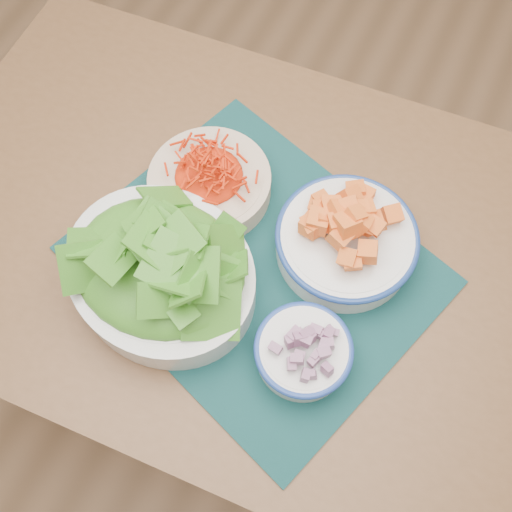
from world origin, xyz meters
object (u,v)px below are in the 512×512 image
Objects in this scene: table at (239,264)px; placemat at (256,265)px; squash_bowl at (347,237)px; carrot_bowl at (210,180)px; lettuce_bowl at (159,265)px; onion_bowl at (303,350)px.

placemat is (0.05, -0.04, 0.12)m from table.
placemat is 0.14m from squash_bowl.
carrot_bowl is (-0.12, 0.08, 0.04)m from placemat.
carrot_bowl is at bearing 163.79° from placemat.
table is 0.17m from carrot_bowl.
squash_bowl reaches higher than carrot_bowl.
lettuce_bowl reaches higher than onion_bowl.
table is at bearing -165.02° from squash_bowl.
table is 6.87× the size of onion_bowl.
squash_bowl is at bearing -1.44° from carrot_bowl.
table is 4.65× the size of squash_bowl.
carrot_bowl is 0.17m from lettuce_bowl.
table is 2.25× the size of placemat.
carrot_bowl is at bearing 178.56° from squash_bowl.
squash_bowl reaches higher than table.
squash_bowl is (0.16, 0.04, 0.16)m from table.
squash_bowl reaches higher than placemat.
lettuce_bowl is at bearing -143.18° from squash_bowl.
onion_bowl is (0.23, -0.02, -0.03)m from lettuce_bowl.
lettuce_bowl is at bearing -86.18° from carrot_bowl.
table is 0.13m from placemat.
placemat is at bearing -144.39° from squash_bowl.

